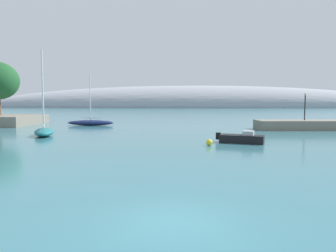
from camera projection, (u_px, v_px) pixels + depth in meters
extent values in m
plane|color=#38727F|center=(173.00, 222.00, 9.54)|extent=(600.00, 600.00, 0.00)
cube|color=gray|center=(318.00, 125.00, 42.98)|extent=(17.26, 5.03, 1.30)
ellipsoid|color=#999EA8|center=(194.00, 108.00, 247.82)|extent=(353.92, 64.54, 35.39)
ellipsoid|color=navy|center=(91.00, 123.00, 50.48)|extent=(7.70, 1.93, 0.90)
cylinder|color=silver|center=(90.00, 97.00, 50.16)|extent=(0.15, 0.15, 7.60)
cube|color=silver|center=(93.00, 118.00, 50.41)|extent=(3.46, 0.12, 0.10)
ellipsoid|color=#1E6B70|center=(44.00, 132.00, 34.56)|extent=(3.97, 5.92, 0.87)
cylinder|color=silver|center=(43.00, 89.00, 34.19)|extent=(0.16, 0.16, 8.85)
cube|color=silver|center=(44.00, 125.00, 34.27)|extent=(1.03, 2.36, 0.10)
cube|color=black|center=(242.00, 139.00, 28.54)|extent=(4.32, 2.99, 0.75)
cube|color=black|center=(218.00, 136.00, 29.35)|extent=(0.54, 0.49, 0.67)
cube|color=#B2B7C1|center=(248.00, 133.00, 28.27)|extent=(1.25, 1.30, 0.40)
sphere|color=yellow|center=(209.00, 142.00, 26.62)|extent=(0.57, 0.57, 0.57)
cylinder|color=black|center=(305.00, 108.00, 42.96)|extent=(0.16, 0.16, 3.54)
sphere|color=#EAEACC|center=(305.00, 94.00, 42.81)|extent=(0.36, 0.36, 0.36)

